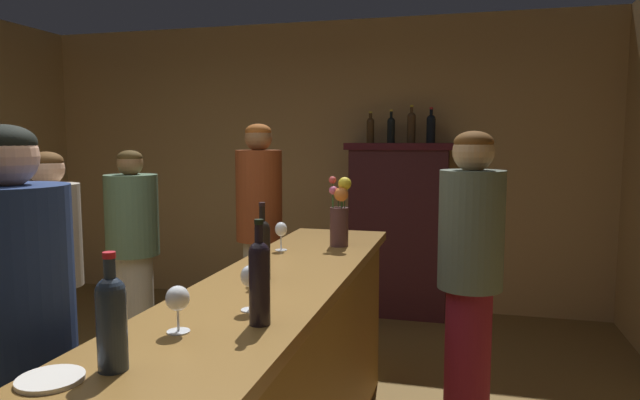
% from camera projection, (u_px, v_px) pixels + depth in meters
% --- Properties ---
extents(wall_back, '(5.67, 0.12, 2.72)m').
position_uv_depth(wall_back, '(311.00, 164.00, 5.52)').
color(wall_back, tan).
rests_on(wall_back, ground).
extents(bar_counter, '(0.59, 2.74, 1.01)m').
position_uv_depth(bar_counter, '(276.00, 391.00, 2.44)').
color(bar_counter, brown).
rests_on(bar_counter, ground).
extents(display_cabinet, '(0.95, 0.40, 1.57)m').
position_uv_depth(display_cabinet, '(398.00, 226.00, 5.07)').
color(display_cabinet, '#38171C').
rests_on(display_cabinet, ground).
extents(wine_bottle_riesling, '(0.07, 0.07, 0.33)m').
position_uv_depth(wine_bottle_riesling, '(262.00, 246.00, 2.38)').
color(wine_bottle_riesling, black).
rests_on(wine_bottle_riesling, bar_counter).
extents(wine_bottle_malbec, '(0.07, 0.07, 0.34)m').
position_uv_depth(wine_bottle_malbec, '(259.00, 278.00, 1.79)').
color(wine_bottle_malbec, black).
rests_on(wine_bottle_malbec, bar_counter).
extents(wine_bottle_merlot, '(0.08, 0.08, 0.31)m').
position_uv_depth(wine_bottle_merlot, '(112.00, 318.00, 1.43)').
color(wine_bottle_merlot, '#232E3C').
rests_on(wine_bottle_merlot, bar_counter).
extents(wine_glass_front, '(0.06, 0.06, 0.16)m').
position_uv_depth(wine_glass_front, '(250.00, 278.00, 1.94)').
color(wine_glass_front, white).
rests_on(wine_glass_front, bar_counter).
extents(wine_glass_mid, '(0.07, 0.07, 0.15)m').
position_uv_depth(wine_glass_mid, '(178.00, 300.00, 1.72)').
color(wine_glass_mid, white).
rests_on(wine_glass_mid, bar_counter).
extents(wine_glass_rear, '(0.07, 0.07, 0.15)m').
position_uv_depth(wine_glass_rear, '(281.00, 230.00, 3.01)').
color(wine_glass_rear, white).
rests_on(wine_glass_rear, bar_counter).
extents(flower_arrangement, '(0.13, 0.14, 0.39)m').
position_uv_depth(flower_arrangement, '(340.00, 214.00, 3.12)').
color(flower_arrangement, '#472B2B').
rests_on(flower_arrangement, bar_counter).
extents(cheese_plate, '(0.16, 0.16, 0.01)m').
position_uv_depth(cheese_plate, '(50.00, 379.00, 1.38)').
color(cheese_plate, white).
rests_on(cheese_plate, bar_counter).
extents(display_bottle_left, '(0.07, 0.07, 0.28)m').
position_uv_depth(display_bottle_left, '(370.00, 129.00, 5.05)').
color(display_bottle_left, '#422D17').
rests_on(display_bottle_left, display_cabinet).
extents(display_bottle_midleft, '(0.07, 0.07, 0.30)m').
position_uv_depth(display_bottle_midleft, '(391.00, 129.00, 5.00)').
color(display_bottle_midleft, black).
rests_on(display_bottle_midleft, display_cabinet).
extents(display_bottle_center, '(0.08, 0.08, 0.33)m').
position_uv_depth(display_bottle_center, '(411.00, 126.00, 4.95)').
color(display_bottle_center, '#402D1B').
rests_on(display_bottle_center, display_cabinet).
extents(display_bottle_midright, '(0.08, 0.08, 0.31)m').
position_uv_depth(display_bottle_midright, '(431.00, 127.00, 4.91)').
color(display_bottle_midright, black).
rests_on(display_bottle_midright, display_cabinet).
extents(patron_in_grey, '(0.38, 0.38, 1.53)m').
position_uv_depth(patron_in_grey, '(133.00, 246.00, 4.10)').
color(patron_in_grey, '#A9A99A').
rests_on(patron_in_grey, ground).
extents(patron_by_cabinet, '(0.37, 0.37, 1.65)m').
position_uv_depth(patron_by_cabinet, '(17.00, 356.00, 1.81)').
color(patron_by_cabinet, '#253249').
rests_on(patron_by_cabinet, ground).
extents(patron_redhead, '(0.33, 0.33, 1.72)m').
position_uv_depth(patron_redhead, '(259.00, 229.00, 4.07)').
color(patron_redhead, '#ACA48C').
rests_on(patron_redhead, ground).
extents(patron_near_entrance, '(0.33, 0.33, 1.54)m').
position_uv_depth(patron_near_entrance, '(52.00, 277.00, 3.09)').
color(patron_near_entrance, maroon).
rests_on(patron_near_entrance, ground).
extents(bartender, '(0.33, 0.33, 1.64)m').
position_uv_depth(bartender, '(470.00, 274.00, 2.85)').
color(bartender, maroon).
rests_on(bartender, ground).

